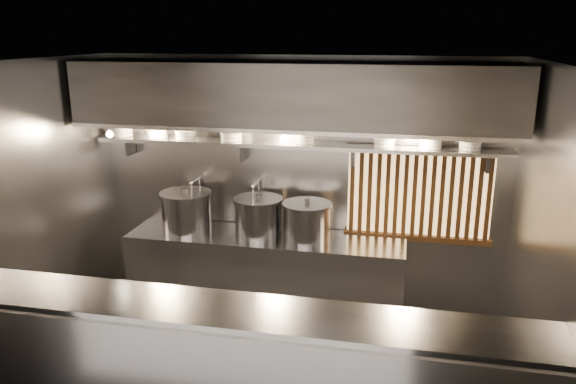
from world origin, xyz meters
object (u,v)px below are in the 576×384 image
at_px(heat_lamp, 108,128).
at_px(stock_pot_left, 186,211).
at_px(stock_pot_mid, 307,221).
at_px(stock_pot_right, 258,216).
at_px(pendant_bulb, 284,139).

height_order(heat_lamp, stock_pot_left, heat_lamp).
xyz_separation_m(stock_pot_mid, stock_pot_right, (-0.54, 0.04, 0.01)).
bearing_deg(stock_pot_mid, pendant_bulb, 162.00).
xyz_separation_m(pendant_bulb, stock_pot_right, (-0.28, -0.04, -0.85)).
distance_m(pendant_bulb, stock_pot_left, 1.38).
relative_size(stock_pot_mid, stock_pot_right, 1.04).
bearing_deg(pendant_bulb, heat_lamp, -169.00).
distance_m(stock_pot_mid, stock_pot_right, 0.54).
bearing_deg(heat_lamp, stock_pot_left, 21.50).
distance_m(pendant_bulb, stock_pot_right, 0.90).
distance_m(heat_lamp, stock_pot_right, 1.82).
bearing_deg(stock_pot_left, heat_lamp, -158.50).
xyz_separation_m(heat_lamp, stock_pot_mid, (2.06, 0.27, -0.96)).
height_order(stock_pot_mid, stock_pot_right, stock_pot_right).
distance_m(stock_pot_left, stock_pot_mid, 1.35).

